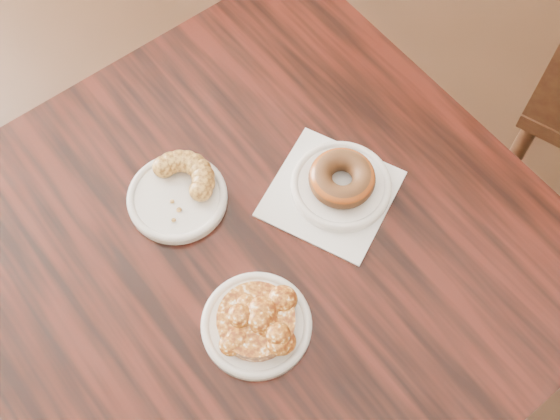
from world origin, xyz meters
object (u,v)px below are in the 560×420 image
Objects in this scene: cafe_table at (260,324)px; glazed_donut at (342,178)px; cruller_fragment at (175,191)px; apple_fritter at (256,320)px.

glazed_donut reaches higher than cafe_table.
glazed_donut is 0.25m from cruller_fragment.
apple_fritter is (0.07, -0.10, 0.40)m from cafe_table.
apple_fritter reaches higher than cafe_table.
cafe_table is 0.43m from cruller_fragment.
apple_fritter is 0.23m from cruller_fragment.
cruller_fragment reaches higher than cafe_table.
cruller_fragment is at bearing 156.65° from apple_fritter.
glazed_donut is 0.70× the size of apple_fritter.
glazed_donut is at bearing 88.01° from cafe_table.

